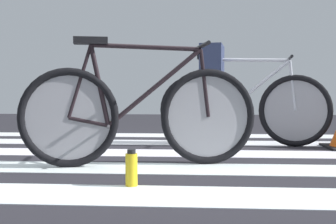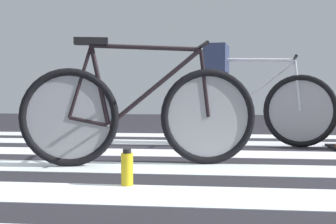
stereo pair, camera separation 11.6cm
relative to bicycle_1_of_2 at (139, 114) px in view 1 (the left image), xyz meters
The scene contains 6 objects.
ground 0.48m from the bicycle_1_of_2, 68.95° to the left, with size 18.00×14.00×0.02m.
crosswalk_markings 0.49m from the bicycle_1_of_2, 60.71° to the left, with size 5.44×4.24×0.00m.
bicycle_1_of_2 is the anchor object (origin of this frame).
bicycle_2_of_2 1.55m from the bicycle_1_of_2, 55.00° to the left, with size 1.73×0.52×0.93m.
cyclist_2_of_2 1.46m from the bicycle_1_of_2, 66.15° to the left, with size 0.36×0.44×1.03m.
water_bottle 0.73m from the bicycle_1_of_2, 86.08° to the right, with size 0.07×0.07×0.21m.
Camera 1 is at (0.32, -3.26, 0.56)m, focal length 44.49 mm.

